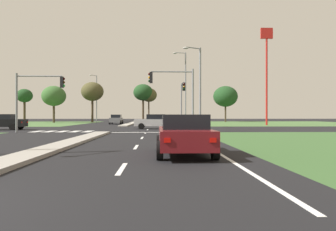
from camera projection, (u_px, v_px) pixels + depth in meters
ground_plane at (115, 129)px, 34.36m from camera, size 200.00×200.00×0.00m
grass_verge_far_right at (270, 123)px, 59.72m from camera, size 35.00×35.00×0.01m
median_island_near at (64, 144)px, 15.37m from camera, size 1.20×22.00×0.14m
median_island_far at (133, 123)px, 59.34m from camera, size 1.20×36.00×0.14m
lane_dash_near at (122, 169)px, 8.78m from camera, size 0.14×2.00×0.01m
lane_dash_second at (136, 147)px, 14.77m from camera, size 0.14×2.00×0.01m
lane_dash_third at (142, 138)px, 20.77m from camera, size 0.14×2.00×0.01m
lane_dash_fourth at (145, 133)px, 26.77m from camera, size 0.14×2.00×0.01m
lane_dash_fifth at (148, 130)px, 32.76m from camera, size 0.14×2.00×0.01m
edge_line_right at (203, 144)px, 16.60m from camera, size 0.14×24.00×0.01m
stop_bar_near at (149, 132)px, 27.49m from camera, size 6.40×0.50×0.01m
crosswalk_bar_near at (37, 131)px, 28.94m from camera, size 0.70×2.80×0.01m
crosswalk_bar_second at (50, 131)px, 28.98m from camera, size 0.70×2.80×0.01m
crosswalk_bar_third at (63, 131)px, 29.02m from camera, size 0.70×2.80×0.01m
crosswalk_bar_fourth at (75, 131)px, 29.06m from camera, size 0.70×2.80×0.01m
crosswalk_bar_fifth at (88, 131)px, 29.10m from camera, size 0.70×2.80×0.01m
car_maroon_near at (184, 134)px, 11.94m from camera, size 2.04×4.63×1.50m
car_silver_second at (155, 121)px, 34.72m from camera, size 4.34×1.99×1.57m
car_grey_third at (116, 119)px, 53.24m from camera, size 1.99×4.42×1.59m
car_black_fourth at (3, 122)px, 32.38m from camera, size 4.41×2.06×1.59m
traffic_signal_far_right at (182, 96)px, 39.73m from camera, size 0.32×4.18×5.59m
traffic_signal_near_left at (35, 92)px, 27.55m from camera, size 4.21×0.32×5.10m
traffic_signal_near_right at (177, 89)px, 27.97m from camera, size 4.00×0.32×5.53m
street_lamp_second at (199, 84)px, 31.68m from camera, size 1.88×1.00×8.18m
street_lamp_third at (185, 85)px, 47.98m from camera, size 2.02×0.63×10.90m
street_lamp_fourth at (96, 96)px, 69.78m from camera, size 1.29×2.33×10.17m
fastfood_pole_sign at (267, 56)px, 47.86m from camera, size 1.80×0.40×14.53m
treeline_near at (24, 96)px, 67.31m from camera, size 3.32×3.32×7.02m
treeline_second at (54, 96)px, 64.57m from camera, size 4.78×4.78×7.41m
treeline_third at (92, 92)px, 67.57m from camera, size 4.69×4.69×8.48m
treeline_fourth at (143, 93)px, 68.93m from camera, size 4.18×4.18×8.19m
treeline_fifth at (149, 95)px, 69.71m from camera, size 3.54×3.54×7.41m
treeline_sixth at (225, 96)px, 71.35m from camera, size 5.42×5.42×7.99m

